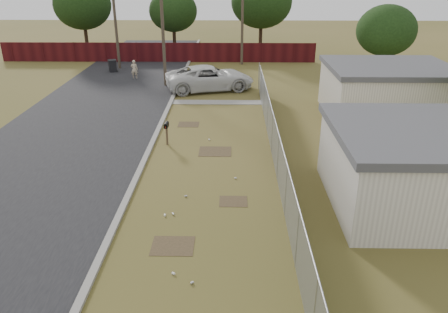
{
  "coord_description": "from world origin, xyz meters",
  "views": [
    {
      "loc": [
        1.11,
        -16.95,
        8.48
      ],
      "look_at": [
        0.8,
        -0.12,
        1.1
      ],
      "focal_mm": 35.0,
      "sensor_mm": 36.0,
      "label": 1
    }
  ],
  "objects_px": {
    "pickup_truck": "(210,78)",
    "trash_bin": "(113,66)",
    "pedestrian": "(134,69)",
    "mailbox": "(166,127)"
  },
  "relations": [
    {
      "from": "mailbox",
      "to": "pickup_truck",
      "type": "distance_m",
      "value": 11.01
    },
    {
      "from": "pickup_truck",
      "to": "mailbox",
      "type": "bearing_deg",
      "value": 155.88
    },
    {
      "from": "pedestrian",
      "to": "pickup_truck",
      "type": "bearing_deg",
      "value": 149.83
    },
    {
      "from": "trash_bin",
      "to": "pickup_truck",
      "type": "bearing_deg",
      "value": -33.82
    },
    {
      "from": "pedestrian",
      "to": "trash_bin",
      "type": "xyz_separation_m",
      "value": [
        -2.42,
        2.41,
        -0.23
      ]
    },
    {
      "from": "pickup_truck",
      "to": "trash_bin",
      "type": "bearing_deg",
      "value": 40.83
    },
    {
      "from": "pickup_truck",
      "to": "trash_bin",
      "type": "distance_m",
      "value": 10.51
    },
    {
      "from": "mailbox",
      "to": "pedestrian",
      "type": "height_order",
      "value": "pedestrian"
    },
    {
      "from": "pickup_truck",
      "to": "pedestrian",
      "type": "xyz_separation_m",
      "value": [
        -6.31,
        3.43,
        -0.14
      ]
    },
    {
      "from": "mailbox",
      "to": "pedestrian",
      "type": "distance_m",
      "value": 15.05
    }
  ]
}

